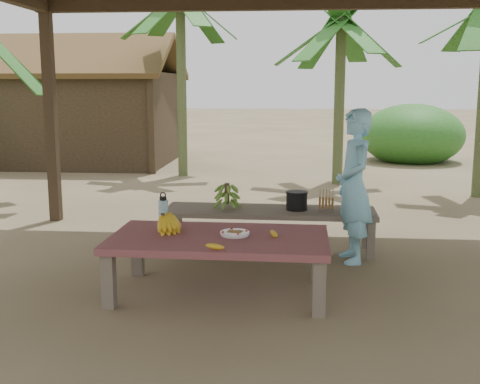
# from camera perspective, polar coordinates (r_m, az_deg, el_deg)

# --- Properties ---
(ground) EXTENTS (80.00, 80.00, 0.00)m
(ground) POSITION_cam_1_polar(r_m,az_deg,el_deg) (5.40, 2.11, -8.62)
(ground) COLOR brown
(ground) RESTS_ON ground
(work_table) EXTENTS (1.82, 1.03, 0.50)m
(work_table) POSITION_cam_1_polar(r_m,az_deg,el_deg) (5.02, -1.98, -4.90)
(work_table) COLOR brown
(work_table) RESTS_ON ground
(bench) EXTENTS (2.21, 0.65, 0.45)m
(bench) POSITION_cam_1_polar(r_m,az_deg,el_deg) (6.32, 2.82, -2.14)
(bench) COLOR brown
(bench) RESTS_ON ground
(ripe_banana_bunch) EXTENTS (0.34, 0.30, 0.18)m
(ripe_banana_bunch) POSITION_cam_1_polar(r_m,az_deg,el_deg) (5.15, -7.31, -2.82)
(ripe_banana_bunch) COLOR gold
(ripe_banana_bunch) RESTS_ON work_table
(plate) EXTENTS (0.25, 0.25, 0.04)m
(plate) POSITION_cam_1_polar(r_m,az_deg,el_deg) (5.01, -0.50, -3.94)
(plate) COLOR white
(plate) RESTS_ON work_table
(loose_banana_front) EXTENTS (0.15, 0.04, 0.04)m
(loose_banana_front) POSITION_cam_1_polar(r_m,az_deg,el_deg) (4.60, -2.38, -5.18)
(loose_banana_front) COLOR gold
(loose_banana_front) RESTS_ON work_table
(loose_banana_side) EXTENTS (0.09, 0.14, 0.04)m
(loose_banana_side) POSITION_cam_1_polar(r_m,az_deg,el_deg) (4.99, 3.23, -3.98)
(loose_banana_side) COLOR gold
(loose_banana_side) RESTS_ON work_table
(water_flask) EXTENTS (0.08, 0.08, 0.31)m
(water_flask) POSITION_cam_1_polar(r_m,az_deg,el_deg) (5.32, -7.28, -1.94)
(water_flask) COLOR #3CA0BB
(water_flask) RESTS_ON work_table
(green_banana_stalk) EXTENTS (0.25, 0.25, 0.28)m
(green_banana_stalk) POSITION_cam_1_polar(r_m,az_deg,el_deg) (6.33, -1.24, -0.30)
(green_banana_stalk) COLOR #598C2D
(green_banana_stalk) RESTS_ON bench
(cooking_pot) EXTENTS (0.22, 0.22, 0.19)m
(cooking_pot) POSITION_cam_1_polar(r_m,az_deg,el_deg) (6.29, 5.40, -0.86)
(cooking_pot) COLOR black
(cooking_pot) RESTS_ON bench
(skewer_rack) EXTENTS (0.18, 0.08, 0.24)m
(skewer_rack) POSITION_cam_1_polar(r_m,az_deg,el_deg) (6.23, 8.18, -0.76)
(skewer_rack) COLOR #A57F47
(skewer_rack) RESTS_ON bench
(woman) EXTENTS (0.46, 0.61, 1.51)m
(woman) POSITION_cam_1_polar(r_m,az_deg,el_deg) (5.99, 10.73, 0.54)
(woman) COLOR #7DCAEC
(woman) RESTS_ON ground
(hut) EXTENTS (4.40, 3.43, 2.85)m
(hut) POSITION_cam_1_polar(r_m,az_deg,el_deg) (13.96, -15.05, 7.17)
(hut) COLOR black
(hut) RESTS_ON ground
(banana_plant_n) EXTENTS (1.80, 1.80, 3.07)m
(banana_plant_n) POSITION_cam_1_polar(r_m,az_deg,el_deg) (10.75, 9.57, 14.52)
(banana_plant_n) COLOR #596638
(banana_plant_n) RESTS_ON ground
(banana_plant_nw) EXTENTS (1.80, 1.80, 3.60)m
(banana_plant_nw) POSITION_cam_1_polar(r_m,az_deg,el_deg) (11.69, -5.68, 16.77)
(banana_plant_nw) COLOR #596638
(banana_plant_nw) RESTS_ON ground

